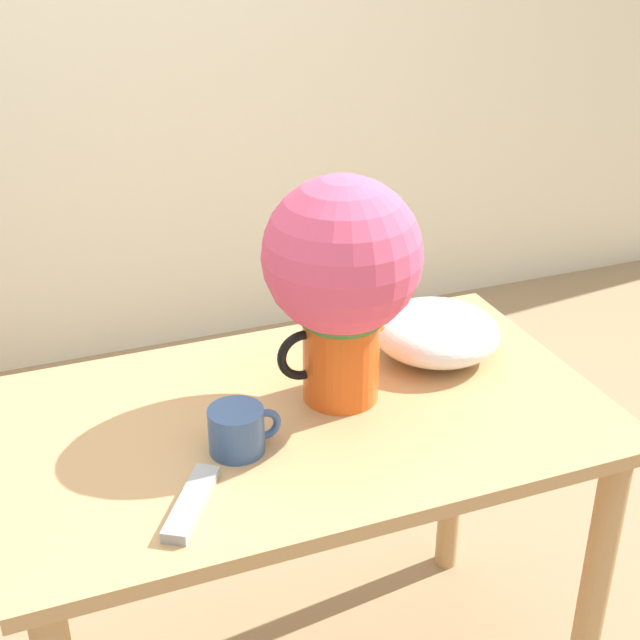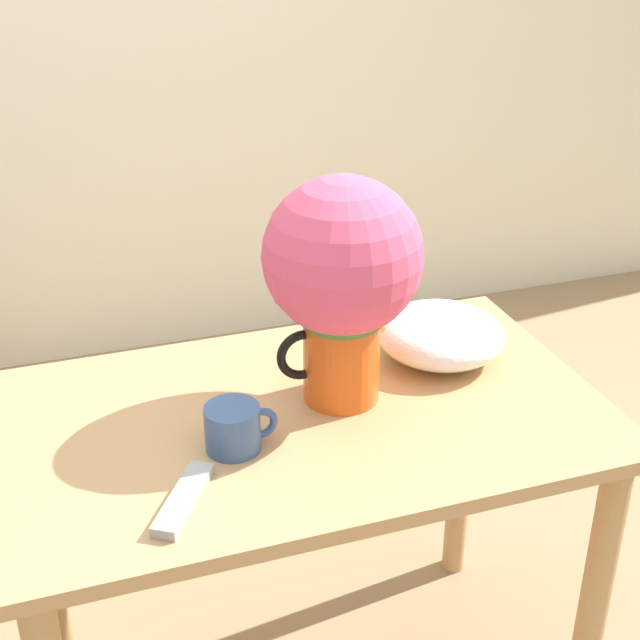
% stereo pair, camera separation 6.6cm
% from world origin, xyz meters
% --- Properties ---
extents(wall_back, '(8.00, 0.05, 2.60)m').
position_xyz_m(wall_back, '(0.00, 1.81, 1.30)').
color(wall_back, '#EDE5CC').
rests_on(wall_back, ground_plane).
extents(table, '(1.17, 0.70, 0.79)m').
position_xyz_m(table, '(0.13, -0.06, 0.66)').
color(table, tan).
rests_on(table, ground_plane).
extents(flower_vase, '(0.30, 0.30, 0.45)m').
position_xyz_m(flower_vase, '(0.22, -0.03, 1.06)').
color(flower_vase, '#E05619').
rests_on(flower_vase, table).
extents(coffee_mug, '(0.13, 0.10, 0.09)m').
position_xyz_m(coffee_mug, '(-0.02, -0.14, 0.84)').
color(coffee_mug, '#385689').
rests_on(coffee_mug, table).
extents(white_bowl, '(0.27, 0.27, 0.11)m').
position_xyz_m(white_bowl, '(0.47, 0.05, 0.85)').
color(white_bowl, white).
rests_on(white_bowl, table).
extents(remote_control, '(0.13, 0.18, 0.02)m').
position_xyz_m(remote_control, '(-0.14, -0.27, 0.80)').
color(remote_control, '#999999').
rests_on(remote_control, table).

